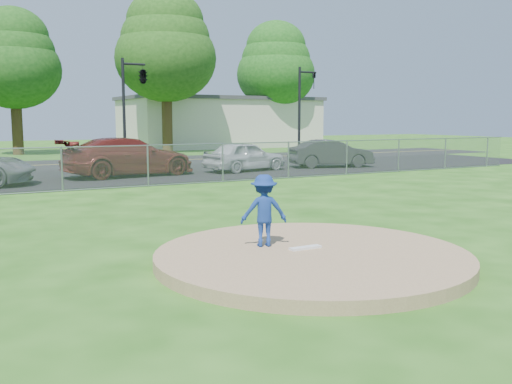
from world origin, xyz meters
The scene contains 16 objects.
ground centered at (0.00, 10.00, 0.00)m, with size 120.00×120.00×0.00m, color #1F5312.
pitchers_mound centered at (0.00, 0.00, 0.10)m, with size 5.40×5.40×0.20m, color #987853.
pitching_rubber centered at (0.00, 0.20, 0.22)m, with size 0.60×0.15×0.04m, color white.
chain_link_fence centered at (0.00, 12.00, 0.75)m, with size 40.00×0.06×1.50m, color gray.
parking_lot centered at (0.00, 16.50, 0.01)m, with size 50.00×8.00×0.01m, color black.
street centered at (0.00, 24.00, 0.00)m, with size 60.00×7.00×0.01m, color black.
commercial_building centered at (16.00, 38.00, 2.16)m, with size 16.40×9.40×4.30m.
tree_center centered at (-1.00, 34.00, 6.47)m, with size 6.16×6.16×9.84m.
tree_right centered at (9.00, 32.00, 7.65)m, with size 7.28×7.28×11.63m.
tree_far_right centered at (20.00, 35.00, 7.06)m, with size 6.72×6.72×10.74m.
traffic_signal_center centered at (3.97, 22.00, 4.61)m, with size 1.42×2.48×5.60m.
traffic_signal_right centered at (14.24, 22.00, 3.36)m, with size 1.28×0.20×5.60m.
pitcher centered at (-0.52, 0.76, 0.84)m, with size 0.83×0.48×1.28m, color navy.
parked_car_darkred centered at (1.48, 16.05, 0.83)m, with size 2.31×5.68×1.65m, color maroon.
parked_car_pearl centered at (6.94, 15.78, 0.71)m, with size 1.65×4.09×1.39m, color silver.
parked_car_charcoal centered at (11.77, 15.58, 0.70)m, with size 1.46×4.20×1.38m, color #2A2A2D.
Camera 1 is at (-5.44, -7.94, 2.47)m, focal length 40.00 mm.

